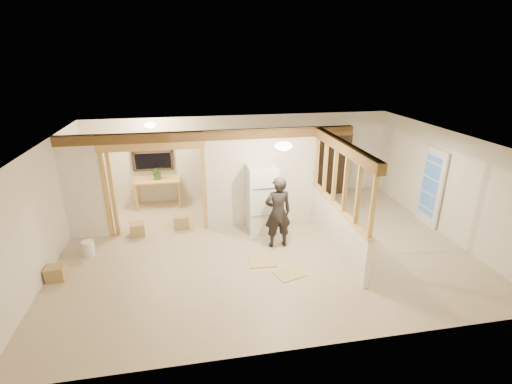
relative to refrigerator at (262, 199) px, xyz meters
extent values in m
cube|color=#BEAA8D|center=(-0.13, -0.81, -0.84)|extent=(9.00, 6.50, 0.01)
cube|color=white|center=(-0.13, -0.81, 1.66)|extent=(9.00, 6.50, 0.01)
cube|color=silver|center=(-0.13, 2.44, 0.41)|extent=(9.00, 0.01, 2.50)
cube|color=silver|center=(-0.13, -4.06, 0.41)|extent=(9.00, 0.01, 2.50)
cube|color=silver|center=(-4.63, -0.81, 0.41)|extent=(0.01, 6.50, 2.50)
cube|color=silver|center=(4.37, -0.81, 0.41)|extent=(0.01, 6.50, 2.50)
cube|color=white|center=(-4.18, 0.39, 0.41)|extent=(0.90, 0.12, 2.50)
cube|color=white|center=(0.07, 0.39, 0.41)|extent=(2.80, 0.12, 2.50)
cube|color=tan|center=(-2.53, 0.39, 0.26)|extent=(2.46, 0.14, 2.20)
cube|color=brown|center=(-1.13, 0.39, 1.54)|extent=(7.00, 0.18, 0.22)
cube|color=brown|center=(1.47, -1.21, 1.54)|extent=(0.18, 3.30, 0.22)
cube|color=white|center=(1.47, -1.21, -0.34)|extent=(0.12, 3.20, 1.00)
cube|color=tan|center=(1.47, -1.21, 0.82)|extent=(0.14, 3.20, 1.32)
cube|color=black|center=(-2.73, 2.36, 0.71)|extent=(1.12, 0.10, 1.10)
cube|color=white|center=(4.29, -0.41, 0.16)|extent=(0.12, 0.86, 2.00)
ellipsoid|color=#FFEABF|center=(0.17, -1.31, 1.64)|extent=(0.36, 0.36, 0.16)
ellipsoid|color=#FFEABF|center=(-2.63, 1.49, 1.64)|extent=(0.32, 0.32, 0.14)
ellipsoid|color=#FFD88C|center=(-2.13, 0.79, 1.34)|extent=(0.07, 0.07, 0.07)
cube|color=silver|center=(0.00, 0.00, 0.00)|extent=(0.69, 0.67, 1.67)
imported|color=black|center=(0.20, -0.87, 0.00)|extent=(0.63, 0.42, 1.68)
cube|color=tan|center=(-2.64, 2.07, -0.43)|extent=(1.30, 0.67, 0.81)
imported|color=#235222|center=(-2.61, 2.08, 0.17)|extent=(0.42, 0.39, 0.39)
cylinder|color=#970D0C|center=(-4.33, 1.19, -0.52)|extent=(0.55, 0.55, 0.63)
cube|color=black|center=(2.72, 2.21, 0.13)|extent=(0.97, 0.32, 1.94)
cylinder|color=white|center=(-4.01, -0.53, -0.67)|extent=(0.31, 0.31, 0.34)
cube|color=tan|center=(-1.99, 0.49, -0.67)|extent=(0.39, 0.33, 0.32)
cube|color=tan|center=(-3.05, 0.26, -0.68)|extent=(0.39, 0.39, 0.32)
cube|color=tan|center=(-4.42, -1.41, -0.69)|extent=(0.36, 0.29, 0.29)
cube|color=tan|center=(-0.27, -1.47, -0.83)|extent=(0.61, 0.61, 0.02)
cube|color=tan|center=(0.17, -2.07, -0.83)|extent=(0.67, 0.59, 0.02)
camera|label=1|loc=(-1.66, -8.28, 3.39)|focal=26.00mm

